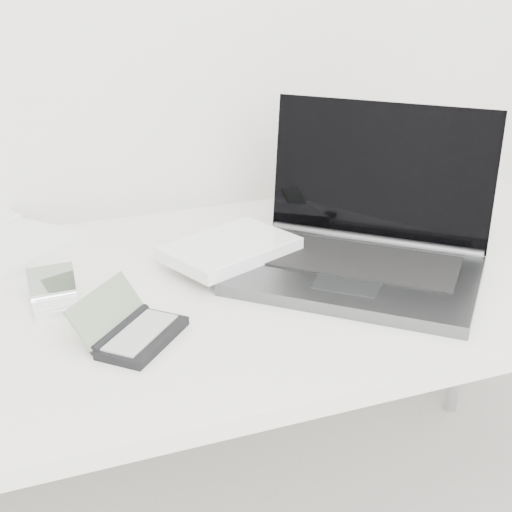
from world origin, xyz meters
name	(u,v)px	position (x,y,z in m)	size (l,w,h in m)	color
desk	(263,297)	(0.00, 1.55, 0.68)	(1.60, 0.80, 0.73)	white
laptop_large	(340,245)	(0.14, 1.53, 0.78)	(0.63, 0.54, 0.30)	#515456
pda_silver	(55,299)	(-0.38, 1.56, 0.74)	(0.08, 0.08, 0.06)	silver
palmtop_charcoal	(133,330)	(-0.28, 1.40, 0.75)	(0.20, 0.20, 0.07)	black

